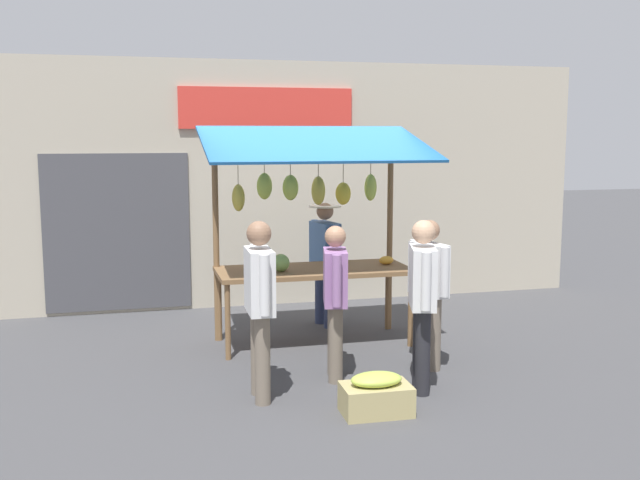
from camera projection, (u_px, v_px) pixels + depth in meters
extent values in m
plane|color=#424244|center=(314.00, 343.00, 8.62)|extent=(40.00, 40.00, 0.00)
cube|color=#B2A893|center=(276.00, 184.00, 10.48)|extent=(9.00, 0.25, 3.40)
cube|color=red|center=(267.00, 108.00, 10.16)|extent=(2.40, 0.06, 0.56)
cube|color=#47474C|center=(117.00, 232.00, 9.91)|extent=(1.90, 0.04, 2.10)
cube|color=brown|center=(314.00, 271.00, 8.49)|extent=(2.20, 0.90, 0.05)
cylinder|color=brown|center=(228.00, 322.00, 7.93)|extent=(0.06, 0.06, 0.83)
cylinder|color=brown|center=(411.00, 311.00, 8.44)|extent=(0.06, 0.06, 0.83)
cylinder|color=brown|center=(219.00, 306.00, 8.68)|extent=(0.06, 0.06, 0.83)
cylinder|color=brown|center=(388.00, 296.00, 9.19)|extent=(0.06, 0.06, 0.83)
cylinder|color=brown|center=(216.00, 241.00, 8.57)|extent=(0.07, 0.07, 2.35)
cylinder|color=brown|center=(390.00, 235.00, 9.09)|extent=(0.07, 0.07, 2.35)
cylinder|color=brown|center=(305.00, 156.00, 8.69)|extent=(2.12, 0.06, 0.06)
cube|color=#19518C|center=(317.00, 143.00, 8.15)|extent=(2.50, 1.46, 0.39)
cylinder|color=brown|center=(371.00, 165.00, 8.89)|extent=(0.01, 0.01, 0.22)
ellipsoid|color=#B2CC4C|center=(371.00, 187.00, 8.93)|extent=(0.22, 0.22, 0.32)
cylinder|color=brown|center=(343.00, 169.00, 8.79)|extent=(0.01, 0.01, 0.32)
ellipsoid|color=yellow|center=(343.00, 194.00, 8.83)|extent=(0.24, 0.22, 0.27)
cylinder|color=brown|center=(318.00, 166.00, 8.71)|extent=(0.01, 0.01, 0.24)
ellipsoid|color=gold|center=(318.00, 191.00, 8.75)|extent=(0.20, 0.23, 0.34)
cylinder|color=brown|center=(290.00, 165.00, 8.62)|extent=(0.01, 0.01, 0.22)
ellipsoid|color=#B2CC4C|center=(290.00, 188.00, 8.66)|extent=(0.20, 0.16, 0.30)
cylinder|color=brown|center=(264.00, 164.00, 8.55)|extent=(0.01, 0.01, 0.19)
ellipsoid|color=#B2CC4C|center=(264.00, 186.00, 8.58)|extent=(0.24, 0.22, 0.31)
cylinder|color=brown|center=(238.00, 170.00, 8.50)|extent=(0.01, 0.01, 0.32)
ellipsoid|color=gold|center=(238.00, 198.00, 8.55)|extent=(0.17, 0.20, 0.31)
ellipsoid|color=gold|center=(386.00, 260.00, 8.74)|extent=(0.19, 0.14, 0.10)
sphere|color=#729E4C|center=(281.00, 263.00, 8.28)|extent=(0.20, 0.20, 0.20)
cylinder|color=navy|center=(320.00, 294.00, 9.48)|extent=(0.14, 0.14, 0.77)
cylinder|color=navy|center=(330.00, 297.00, 9.25)|extent=(0.14, 0.14, 0.77)
cube|color=#476B9E|center=(325.00, 244.00, 9.27)|extent=(0.31, 0.50, 0.55)
cylinder|color=#476B9E|center=(315.00, 239.00, 9.53)|extent=(0.09, 0.09, 0.50)
cylinder|color=#476B9E|center=(336.00, 245.00, 9.01)|extent=(0.09, 0.09, 0.50)
sphere|color=#8C664C|center=(325.00, 211.00, 9.21)|extent=(0.21, 0.21, 0.21)
cylinder|color=beige|center=(325.00, 206.00, 9.20)|extent=(0.40, 0.40, 0.02)
cylinder|color=#726656|center=(434.00, 334.00, 7.58)|extent=(0.14, 0.14, 0.76)
cylinder|color=#726656|center=(421.00, 328.00, 7.81)|extent=(0.14, 0.14, 0.76)
cube|color=silver|center=(429.00, 269.00, 7.60)|extent=(0.29, 0.49, 0.54)
cylinder|color=silver|center=(445.00, 272.00, 7.34)|extent=(0.09, 0.09, 0.50)
cylinder|color=silver|center=(414.00, 263.00, 7.86)|extent=(0.09, 0.09, 0.50)
sphere|color=#8C664C|center=(430.00, 230.00, 7.54)|extent=(0.21, 0.21, 0.21)
cylinder|color=#726656|center=(263.00, 360.00, 6.62)|extent=(0.14, 0.14, 0.81)
cylinder|color=#726656|center=(258.00, 352.00, 6.88)|extent=(0.14, 0.14, 0.81)
cube|color=silver|center=(259.00, 281.00, 6.65)|extent=(0.23, 0.50, 0.58)
cylinder|color=silver|center=(265.00, 285.00, 6.35)|extent=(0.09, 0.09, 0.53)
cylinder|color=silver|center=(255.00, 272.00, 6.94)|extent=(0.09, 0.09, 0.53)
sphere|color=#8C664C|center=(259.00, 233.00, 6.59)|extent=(0.22, 0.22, 0.22)
cylinder|color=#726656|center=(336.00, 345.00, 7.20)|extent=(0.14, 0.14, 0.75)
cylinder|color=#726656|center=(334.00, 338.00, 7.45)|extent=(0.14, 0.14, 0.75)
cube|color=#93669E|center=(335.00, 277.00, 7.23)|extent=(0.32, 0.49, 0.53)
cylinder|color=#93669E|center=(337.00, 281.00, 6.95)|extent=(0.09, 0.09, 0.49)
cylinder|color=#93669E|center=(334.00, 270.00, 7.52)|extent=(0.09, 0.09, 0.49)
sphere|color=#A87A5B|center=(335.00, 236.00, 7.18)|extent=(0.21, 0.21, 0.21)
cylinder|color=#232328|center=(423.00, 353.00, 6.86)|extent=(0.14, 0.14, 0.80)
cylinder|color=#232328|center=(420.00, 345.00, 7.12)|extent=(0.14, 0.14, 0.80)
cube|color=silver|center=(423.00, 277.00, 6.89)|extent=(0.35, 0.53, 0.57)
cylinder|color=silver|center=(426.00, 281.00, 6.59)|extent=(0.09, 0.09, 0.52)
cylinder|color=silver|center=(420.00, 269.00, 7.19)|extent=(0.09, 0.09, 0.52)
sphere|color=tan|center=(424.00, 232.00, 6.83)|extent=(0.22, 0.22, 0.22)
cube|color=tan|center=(376.00, 399.00, 6.42)|extent=(0.61, 0.40, 0.26)
ellipsoid|color=#B2CC4C|center=(376.00, 379.00, 6.40)|extent=(0.45, 0.29, 0.12)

